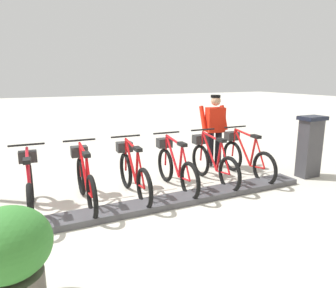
{
  "coord_description": "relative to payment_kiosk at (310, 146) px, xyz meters",
  "views": [
    {
      "loc": [
        -4.27,
        1.05,
        2.06
      ],
      "look_at": [
        0.5,
        -1.25,
        0.9
      ],
      "focal_mm": 32.89,
      "sensor_mm": 36.0,
      "label": 1
    }
  ],
  "objects": [
    {
      "name": "ground_plane",
      "position": [
        -0.05,
        4.29,
        -0.67
      ],
      "size": [
        60.0,
        60.0,
        0.0
      ],
      "primitive_type": "plane",
      "color": "beige"
    },
    {
      "name": "dock_rail_base",
      "position": [
        -0.05,
        4.29,
        -0.62
      ],
      "size": [
        0.44,
        7.39,
        0.1
      ],
      "primitive_type": "cube",
      "color": "#47474C",
      "rests_on": "ground"
    },
    {
      "name": "payment_kiosk",
      "position": [
        0.0,
        0.0,
        0.0
      ],
      "size": [
        0.36,
        0.52,
        1.28
      ],
      "color": "#38383D",
      "rests_on": "ground"
    },
    {
      "name": "bike_docked_0",
      "position": [
        0.57,
        1.2,
        -0.24
      ],
      "size": [
        1.72,
        0.54,
        1.02
      ],
      "color": "black",
      "rests_on": "ground"
    },
    {
      "name": "bike_docked_1",
      "position": [
        0.57,
        2.02,
        -0.24
      ],
      "size": [
        1.72,
        0.54,
        1.02
      ],
      "color": "black",
      "rests_on": "ground"
    },
    {
      "name": "bike_docked_2",
      "position": [
        0.57,
        2.84,
        -0.24
      ],
      "size": [
        1.72,
        0.54,
        1.02
      ],
      "color": "black",
      "rests_on": "ground"
    },
    {
      "name": "bike_docked_3",
      "position": [
        0.57,
        3.67,
        -0.24
      ],
      "size": [
        1.72,
        0.54,
        1.02
      ],
      "color": "black",
      "rests_on": "ground"
    },
    {
      "name": "bike_docked_4",
      "position": [
        0.57,
        4.49,
        -0.24
      ],
      "size": [
        1.72,
        0.54,
        1.02
      ],
      "color": "black",
      "rests_on": "ground"
    },
    {
      "name": "bike_docked_5",
      "position": [
        0.57,
        5.31,
        -0.24
      ],
      "size": [
        1.72,
        0.54,
        1.02
      ],
      "color": "black",
      "rests_on": "ground"
    },
    {
      "name": "worker_near_rack",
      "position": [
        1.49,
        1.35,
        0.24
      ],
      "size": [
        0.53,
        0.67,
        1.66
      ],
      "color": "white",
      "rests_on": "ground"
    },
    {
      "name": "planter_bush",
      "position": [
        -1.55,
        5.55,
        -0.12
      ],
      "size": [
        0.76,
        0.76,
        0.97
      ],
      "color": "#59544C",
      "rests_on": "ground"
    }
  ]
}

